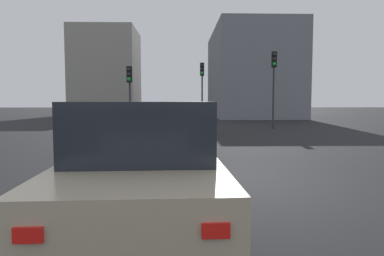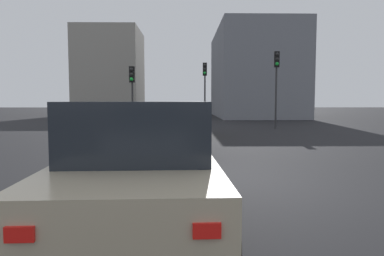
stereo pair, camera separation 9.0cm
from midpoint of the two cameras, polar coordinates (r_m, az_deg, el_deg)
name	(u,v)px [view 2 (the right image)]	position (r m, az deg, el deg)	size (l,w,h in m)	color
ground_plane	(241,193)	(6.95, 8.22, -10.23)	(160.00, 160.00, 0.20)	black
car_yellow_right_lead	(179,120)	(16.51, -1.99, 1.32)	(4.53, 2.15, 1.59)	gold
car_navy_right_second	(170,131)	(10.98, -3.33, -0.44)	(4.20, 2.14, 1.49)	#141E4C
car_beige_right_third	(142,168)	(4.69, -7.46, -6.30)	(4.56, 2.11, 1.64)	tan
traffic_light_near_left	(132,84)	(20.37, -9.46, 6.95)	(0.32, 0.30, 3.56)	#2D2D30
traffic_light_near_right	(258,88)	(31.65, 10.56, 6.27)	(0.32, 0.28, 3.77)	#2D2D30
traffic_light_far_left	(277,74)	(21.35, 13.50, 8.45)	(0.32, 0.29, 4.47)	#2D2D30
traffic_light_far_right	(205,80)	(25.28, 2.17, 7.66)	(0.33, 0.31, 4.30)	#2D2D30
building_facade_left	(253,74)	(38.04, 9.82, 8.51)	(14.87, 7.66, 8.83)	slate
building_facade_center	(110,73)	(43.97, -12.87, 8.65)	(8.32, 7.18, 9.97)	gray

